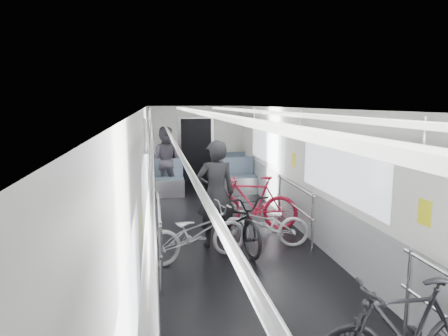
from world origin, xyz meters
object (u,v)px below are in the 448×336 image
object	(u,v)px
bike_right_mid	(264,224)
person_standing	(216,194)
bike_right_near	(404,334)
bike_right_far	(252,203)
bike_left_far	(197,233)
person_seated	(165,160)
bike_aisle	(237,219)

from	to	relation	value
bike_right_mid	person_standing	size ratio (longest dim) A/B	0.84
bike_right_near	bike_right_far	size ratio (longest dim) A/B	0.93
bike_right_far	person_standing	distance (m)	1.25
bike_left_far	bike_right_mid	distance (m)	1.27
person_standing	person_seated	xyz separation A→B (m)	(-0.75, 4.38, -0.01)
person_seated	bike_right_mid	bearing A→B (deg)	119.42
bike_right_mid	person_standing	world-z (taller)	person_standing
bike_right_mid	person_seated	bearing A→B (deg)	-151.42
bike_right_far	person_seated	xyz separation A→B (m)	(-1.62, 3.57, 0.39)
bike_right_near	bike_aisle	distance (m)	3.76
bike_right_far	bike_aisle	xyz separation A→B (m)	(-0.50, -0.91, -0.04)
bike_right_mid	bike_aisle	distance (m)	0.47
bike_left_far	person_standing	world-z (taller)	person_standing
bike_right_near	person_standing	xyz separation A→B (m)	(-1.08, 3.79, 0.44)
bike_right_mid	bike_right_near	bearing A→B (deg)	14.08
bike_left_far	person_seated	distance (m)	5.01
bike_right_mid	bike_right_far	xyz separation A→B (m)	(0.05, 1.02, 0.12)
person_seated	bike_right_near	bearing A→B (deg)	113.26
bike_right_mid	bike_aisle	bearing A→B (deg)	-93.94
bike_right_near	bike_aisle	size ratio (longest dim) A/B	0.88
bike_right_mid	person_seated	world-z (taller)	person_seated
person_standing	person_seated	world-z (taller)	person_standing
person_standing	bike_right_near	bearing A→B (deg)	102.25
bike_right_near	bike_right_mid	world-z (taller)	bike_right_near
bike_right_near	bike_right_far	bearing A→B (deg)	-175.87
bike_right_far	person_standing	size ratio (longest dim) A/B	0.96
bike_aisle	person_standing	distance (m)	0.58
bike_left_far	bike_aisle	size ratio (longest dim) A/B	0.91
bike_right_near	person_standing	world-z (taller)	person_standing
person_standing	bike_right_far	bearing A→B (deg)	-140.49
person_seated	bike_aisle	bearing A→B (deg)	114.61
bike_right_near	bike_right_mid	bearing A→B (deg)	-174.24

